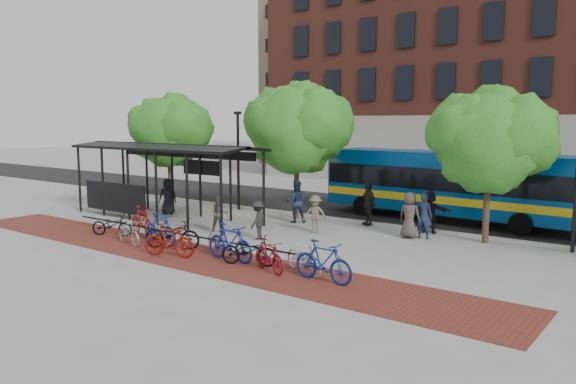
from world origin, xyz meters
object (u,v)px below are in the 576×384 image
Objects in this scene: bus_shelter at (163,156)px; bike_5 at (169,241)px; bike_2 at (129,232)px; pedestrian_9 at (258,220)px; bike_1 at (142,221)px; pedestrian_3 at (315,214)px; bike_0 at (112,225)px; bike_9 at (269,256)px; pedestrian_0 at (168,196)px; pedestrian_6 at (410,215)px; bike_4 at (172,234)px; pedestrian_7 at (424,216)px; tree_a at (171,128)px; pedestrian_5 at (430,212)px; bike_6 at (220,240)px; pedestrian_2 at (296,202)px; bike_8 at (249,250)px; lamp_post_left at (238,157)px; bus at (448,182)px; bike_11 at (323,261)px; bike_7 at (230,242)px; bike_10 at (304,257)px; bike_3 at (160,229)px; tree_c at (492,137)px; pedestrian_8 at (219,214)px; pedestrian_4 at (368,204)px; tree_b at (299,125)px.

bike_5 is at bearing -39.25° from bus_shelter.
pedestrian_9 reaches higher than bike_2.
bike_1 is 1.25× the size of pedestrian_3.
bike_0 is 8.54m from bike_9.
pedestrian_6 is (12.07, 2.03, 0.02)m from pedestrian_0.
bike_4 is 1.17× the size of pedestrian_0.
bike_0 is 0.96× the size of pedestrian_7.
tree_a is 3.51× the size of bike_0.
pedestrian_5 is (15.42, 0.45, -3.34)m from tree_a.
bike_1 is 4.71m from bike_6.
pedestrian_2 is at bearing -12.33° from bike_1.
bus_shelter is at bearing 49.21° from bike_2.
lamp_post_left is at bearing 23.72° from bike_8.
pedestrian_7 is (6.62, 7.20, 0.36)m from bike_4.
bus is 11.93m from bike_11.
bike_11 is 6.29m from pedestrian_9.
pedestrian_2 is (-2.46, 7.06, 0.34)m from bike_7.
tree_a is 17.19m from bike_10.
bike_3 is 1.02× the size of bike_5.
tree_c is 15.31m from bike_0.
bike_7 is (-2.89, -11.67, -1.22)m from bus.
pedestrian_9 reaches higher than bike_3.
bike_6 is at bearing -110.77° from bike_0.
pedestrian_8 is at bearing -153.06° from tree_c.
tree_c is 14.11m from bike_1.
bike_3 is (1.84, -0.60, -0.00)m from bike_1.
tree_a is 2.95× the size of bike_7.
pedestrian_0 is 1.15× the size of pedestrian_8.
bike_4 is 3.83m from bike_8.
pedestrian_4 is at bearing 0.64° from pedestrian_8.
tree_b is at bearing -3.50° from lamp_post_left.
bike_8 is at bearing 62.80° from pedestrian_5.
bike_1 is at bearing 45.89° from bike_5.
tree_c is at bearing -43.24° from bike_1.
bike_10 is 1.07× the size of pedestrian_0.
pedestrian_2 reaches higher than pedestrian_6.
tree_a is 15.54m from bus.
tree_c is at bearing -32.27° from bike_7.
bike_8 is 1.20× the size of pedestrian_8.
bike_3 is at bearing -149.50° from pedestrian_3.
bike_3 reaches higher than bike_5.
bike_8 is at bearing -87.57° from bike_3.
tree_c is 10.83m from bike_6.
bike_7 is 8.51m from pedestrian_4.
bus is 13.53m from bike_5.
bike_11 is (0.94, -11.83, -1.24)m from bus.
bike_5 is 7.94m from pedestrian_2.
bike_8 is 11.03m from pedestrian_0.
bus is (11.15, 7.46, -1.15)m from bus_shelter.
tree_a is 16.07m from pedestrian_7.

